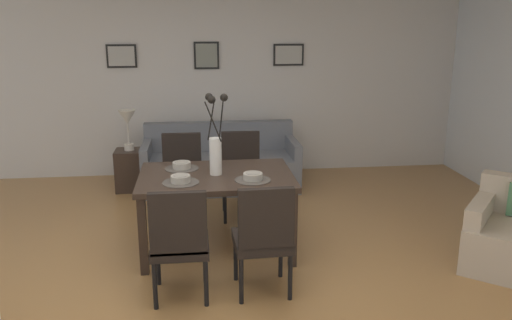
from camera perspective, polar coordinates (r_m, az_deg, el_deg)
name	(u,v)px	position (r m, az deg, el deg)	size (l,w,h in m)	color
ground_plane	(210,279)	(4.52, -4.98, -12.84)	(9.00, 9.00, 0.00)	#A87A47
back_wall_panel	(201,80)	(7.29, -6.05, 8.63)	(9.00, 0.10, 2.60)	silver
dining_table	(216,183)	(4.82, -4.36, -2.54)	(1.40, 0.98, 0.74)	#33261E
dining_chair_near_left	(179,239)	(4.03, -8.35, -8.50)	(0.44, 0.44, 0.92)	black
dining_chair_near_right	(182,172)	(5.71, -8.06, -1.35)	(0.45, 0.45, 0.92)	black
dining_chair_far_left	(264,234)	(4.06, 0.84, -8.11)	(0.45, 0.45, 0.92)	black
dining_chair_far_right	(241,170)	(5.74, -1.63, -1.11)	(0.45, 0.45, 0.92)	black
centerpiece_vase	(215,144)	(4.73, -4.44, 1.73)	(0.21, 0.23, 0.73)	white
placemat_near_left	(181,182)	(4.59, -8.20, -2.43)	(0.32, 0.32, 0.01)	#4C4742
bowl_near_left	(181,178)	(4.57, -8.22, -1.99)	(0.17, 0.17, 0.07)	#B2ADA3
placemat_near_right	(182,168)	(5.01, -8.09, -0.91)	(0.32, 0.32, 0.01)	#4C4742
bowl_near_right	(182,165)	(5.00, -8.11, -0.51)	(0.17, 0.17, 0.07)	#B2ADA3
placemat_far_left	(253,180)	(4.61, -0.35, -2.18)	(0.32, 0.32, 0.01)	#4C4742
bowl_far_left	(253,176)	(4.60, -0.35, -1.74)	(0.17, 0.17, 0.07)	#B2ADA3
sofa	(221,166)	(6.77, -3.88, -0.63)	(1.96, 0.84, 0.80)	slate
side_table	(131,170)	(6.83, -13.51, -1.07)	(0.36, 0.36, 0.52)	#33261E
table_lamp	(127,121)	(6.68, -13.84, 4.15)	(0.22, 0.22, 0.51)	beige
framed_picture_left	(122,56)	(7.25, -14.44, 10.91)	(0.39, 0.03, 0.31)	black
framed_picture_center	(207,55)	(7.19, -5.41, 11.28)	(0.34, 0.03, 0.36)	black
framed_picture_right	(289,55)	(7.30, 3.57, 11.37)	(0.42, 0.03, 0.29)	black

